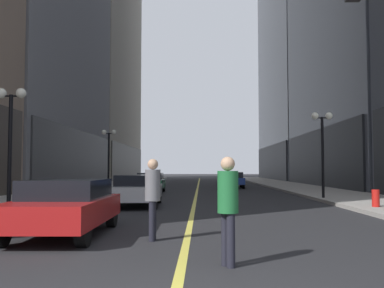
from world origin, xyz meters
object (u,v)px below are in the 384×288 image
Objects in this scene: pedestrian_in_green_parka at (228,202)px; street_lamp_right_mid at (322,136)px; street_lamp_left_near at (11,121)px; car_silver at (137,189)px; car_blue at (232,179)px; car_red at (66,205)px; pedestrian_in_grey_suit at (153,193)px; car_grey at (227,177)px; fire_hydrant_right at (376,200)px; street_lamp_left_far at (109,146)px; car_green at (150,182)px.

street_lamp_right_mid is (5.64, 14.80, 2.22)m from pedestrian_in_green_parka.
car_silver is at bearing 40.97° from street_lamp_left_near.
pedestrian_in_green_parka reaches higher than car_blue.
car_red is 4.91m from pedestrian_in_green_parka.
street_lamp_left_near is at bearing 135.88° from pedestrian_in_grey_suit.
car_grey is 2.60× the size of pedestrian_in_green_parka.
pedestrian_in_grey_suit is 0.41× the size of street_lamp_left_near.
pedestrian_in_green_parka is 11.36m from fire_hydrant_right.
pedestrian_in_green_parka is at bearing -93.24° from car_grey.
street_lamp_right_mid is at bearing 95.42° from fire_hydrant_right.
street_lamp_left_far is 5.54× the size of fire_hydrant_right.
fire_hydrant_right is at bearing -84.58° from street_lamp_right_mid.
car_green is at bearing 142.69° from street_lamp_right_mid.
fire_hydrant_right is at bearing -11.61° from car_silver.
car_green is 0.92× the size of street_lamp_left_far.
car_blue is at bearing -90.40° from car_grey.
car_grey is 29.39m from fire_hydrant_right.
car_grey is 38.71m from pedestrian_in_green_parka.
car_green is 4.71m from street_lamp_left_far.
pedestrian_in_green_parka reaches higher than car_grey.
street_lamp_left_far reaches higher than car_green.
fire_hydrant_right is at bearing -82.27° from car_grey.
street_lamp_right_mid is 6.02m from fire_hydrant_right.
car_grey is at bearing 78.85° from car_silver.
pedestrian_in_green_parka reaches higher than fire_hydrant_right.
car_blue is 9.18m from car_grey.
car_green is 17.67m from car_grey.
car_silver is at bearing -86.35° from car_green.
pedestrian_in_grey_suit is (-1.51, 2.51, 0.01)m from pedestrian_in_green_parka.
car_green is 14.66m from street_lamp_left_near.
car_red is 6.41m from street_lamp_left_near.
car_silver and car_blue have the same top height.
street_lamp_right_mid is at bearing 69.13° from pedestrian_in_green_parka.
street_lamp_right_mid is at bearing -37.31° from car_green.
street_lamp_left_far reaches higher than fire_hydrant_right.
street_lamp_left_near is 5.54× the size of fire_hydrant_right.
car_blue is at bearing 82.33° from pedestrian_in_grey_suit.
fire_hydrant_right is at bearing 32.64° from car_red.
fire_hydrant_right is (9.99, -12.51, -0.32)m from car_green.
car_grey is at bearing 98.24° from street_lamp_right_mid.
car_green is at bearing 93.65° from car_silver.
car_green reaches higher than fire_hydrant_right.
car_silver is 5.85m from street_lamp_left_near.
car_silver is 1.05× the size of car_grey.
pedestrian_in_green_parka is at bearing -94.13° from car_blue.
car_green is 0.98× the size of car_blue.
street_lamp_left_near is at bearing -103.24° from car_green.
pedestrian_in_green_parka is at bearing -73.55° from street_lamp_left_far.
street_lamp_left_near is (-3.98, -3.46, 2.53)m from car_silver.
street_lamp_right_mid is at bearing 28.05° from street_lamp_left_near.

